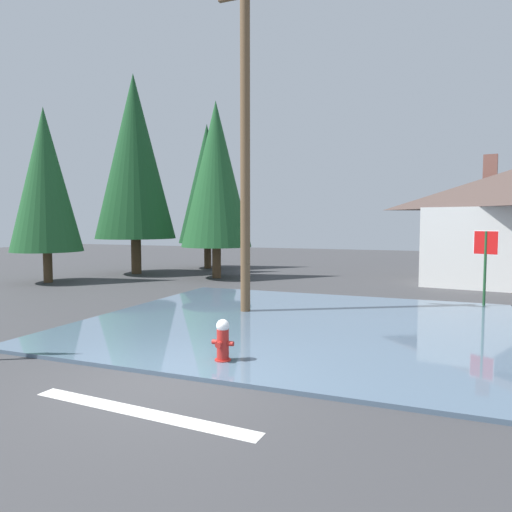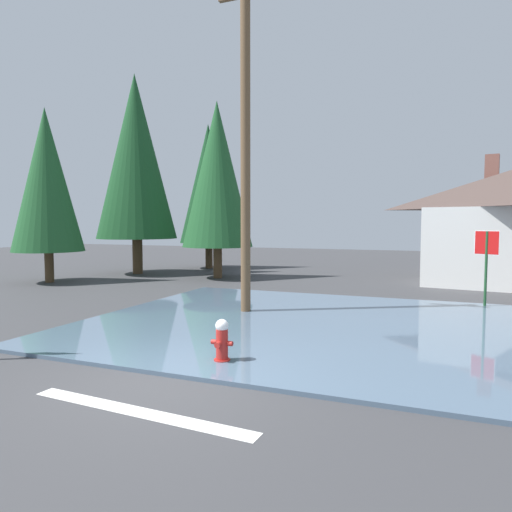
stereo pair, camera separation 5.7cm
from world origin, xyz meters
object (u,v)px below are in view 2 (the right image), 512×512
object	(u,v)px
fire_hydrant	(222,342)
pine_tree_mid_left	(217,175)
utility_pole	(245,141)
stop_sign_far	(487,253)
pine_tree_tall_left	(47,180)
pine_tree_short_left	(208,184)
pine_tree_far_center	(136,157)

from	to	relation	value
fire_hydrant	pine_tree_mid_left	xyz separation A→B (m)	(-6.17, 12.18, 4.51)
fire_hydrant	utility_pole	bearing A→B (deg)	107.85
stop_sign_far	pine_tree_tall_left	world-z (taller)	pine_tree_tall_left
pine_tree_tall_left	pine_tree_mid_left	xyz separation A→B (m)	(6.27, 4.21, 0.41)
utility_pole	pine_tree_tall_left	world-z (taller)	utility_pole
utility_pole	pine_tree_tall_left	bearing A→B (deg)	162.93
pine_tree_short_left	pine_tree_far_center	xyz separation A→B (m)	(-2.12, -3.96, 1.13)
utility_pole	pine_tree_far_center	xyz separation A→B (m)	(-9.45, 7.77, 1.07)
stop_sign_far	pine_tree_short_left	world-z (taller)	pine_tree_short_left
pine_tree_mid_left	utility_pole	bearing A→B (deg)	-58.25
stop_sign_far	pine_tree_far_center	xyz separation A→B (m)	(-15.98, 4.25, 4.30)
pine_tree_short_left	pine_tree_mid_left	bearing A→B (deg)	-57.56
pine_tree_far_center	pine_tree_mid_left	bearing A→B (deg)	-2.42
fire_hydrant	utility_pole	xyz separation A→B (m)	(-1.49, 4.61, 4.54)
pine_tree_mid_left	pine_tree_far_center	size ratio (longest dim) A/B	0.82
pine_tree_mid_left	pine_tree_short_left	bearing A→B (deg)	122.44
utility_pole	pine_tree_far_center	world-z (taller)	pine_tree_far_center
utility_pole	stop_sign_far	size ratio (longest dim) A/B	3.97
stop_sign_far	pine_tree_short_left	distance (m)	16.42
pine_tree_tall_left	pine_tree_short_left	distance (m)	9.13
fire_hydrant	pine_tree_far_center	xyz separation A→B (m)	(-10.93, 12.39, 5.60)
stop_sign_far	pine_tree_far_center	distance (m)	17.09
utility_pole	stop_sign_far	bearing A→B (deg)	28.30
pine_tree_mid_left	stop_sign_far	bearing A→B (deg)	-19.86
stop_sign_far	pine_tree_far_center	bearing A→B (deg)	165.10
pine_tree_mid_left	pine_tree_short_left	xyz separation A→B (m)	(-2.64, 4.16, -0.03)
stop_sign_far	pine_tree_short_left	bearing A→B (deg)	149.36
pine_tree_mid_left	pine_tree_far_center	distance (m)	4.89
pine_tree_tall_left	pine_tree_far_center	world-z (taller)	pine_tree_far_center
fire_hydrant	stop_sign_far	size ratio (longest dim) A/B	0.35
pine_tree_mid_left	pine_tree_far_center	bearing A→B (deg)	177.58
fire_hydrant	pine_tree_far_center	size ratio (longest dim) A/B	0.08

